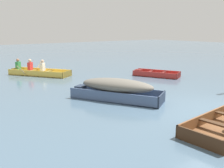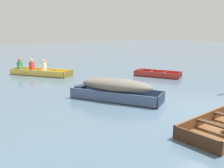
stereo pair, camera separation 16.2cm
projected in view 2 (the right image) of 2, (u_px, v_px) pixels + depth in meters
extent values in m
plane|color=slate|center=(216.00, 113.00, 7.82)|extent=(80.00, 80.00, 0.00)
cube|color=brown|center=(206.00, 118.00, 6.89)|extent=(2.94, 0.22, 0.33)
cube|color=#3F2716|center=(196.00, 140.00, 5.55)|extent=(0.12, 1.20, 0.33)
cube|color=#3F2716|center=(218.00, 126.00, 6.16)|extent=(0.22, 1.10, 0.04)
cube|color=#AD2D28|center=(158.00, 76.00, 13.90)|extent=(1.91, 2.66, 0.04)
cube|color=#AD2D28|center=(155.00, 75.00, 13.49)|extent=(1.11, 2.28, 0.30)
cube|color=#AD2D28|center=(160.00, 72.00, 14.25)|extent=(1.11, 2.28, 0.30)
cube|color=maroon|center=(180.00, 76.00, 13.31)|extent=(0.87, 0.45, 0.30)
cube|color=maroon|center=(140.00, 72.00, 14.35)|extent=(0.53, 0.51, 0.27)
cube|color=maroon|center=(151.00, 72.00, 14.02)|extent=(0.82, 0.50, 0.04)
cube|color=maroon|center=(164.00, 73.00, 13.68)|extent=(0.82, 0.50, 0.04)
cube|color=#475B7F|center=(116.00, 99.00, 9.31)|extent=(2.52, 3.48, 0.04)
cube|color=#475B7F|center=(111.00, 98.00, 8.84)|extent=(1.67, 3.03, 0.40)
cube|color=#475B7F|center=(121.00, 92.00, 9.69)|extent=(1.67, 3.03, 0.40)
cube|color=#273246|center=(161.00, 100.00, 8.58)|extent=(0.91, 0.53, 0.40)
cube|color=#273246|center=(81.00, 90.00, 9.89)|extent=(0.57, 0.53, 0.36)
cube|color=#273246|center=(104.00, 90.00, 9.46)|extent=(0.88, 0.57, 0.04)
cube|color=#273246|center=(129.00, 93.00, 9.04)|extent=(0.88, 0.57, 0.04)
ellipsoid|color=#6B665B|center=(116.00, 85.00, 9.19)|extent=(2.18, 2.92, 0.50)
cube|color=#E5BC47|center=(41.00, 75.00, 14.30)|extent=(2.79, 3.52, 0.04)
cube|color=#E5BC47|center=(36.00, 73.00, 13.84)|extent=(2.02, 3.00, 0.33)
cube|color=#E5BC47|center=(46.00, 71.00, 14.70)|extent=(2.02, 3.00, 0.33)
cube|color=olive|center=(68.00, 74.00, 13.69)|extent=(0.84, 0.58, 0.33)
cube|color=olive|center=(18.00, 70.00, 14.79)|extent=(0.57, 0.54, 0.30)
cube|color=olive|center=(33.00, 70.00, 14.43)|extent=(0.82, 0.62, 0.04)
cube|color=olive|center=(49.00, 71.00, 14.08)|extent=(0.82, 0.62, 0.04)
cube|color=white|center=(44.00, 67.00, 14.13)|extent=(0.33, 0.30, 0.44)
sphere|color=beige|center=(44.00, 61.00, 14.06)|extent=(0.18, 0.18, 0.18)
cube|color=red|center=(32.00, 66.00, 14.40)|extent=(0.33, 0.30, 0.44)
sphere|color=beige|center=(31.00, 60.00, 14.33)|extent=(0.18, 0.18, 0.18)
cube|color=#338C4C|center=(20.00, 65.00, 14.68)|extent=(0.33, 0.30, 0.44)
sphere|color=#9E7051|center=(19.00, 60.00, 14.61)|extent=(0.18, 0.18, 0.18)
cylinder|color=tan|center=(23.00, 70.00, 13.70)|extent=(0.56, 0.39, 0.55)
cylinder|color=tan|center=(40.00, 66.00, 15.15)|extent=(0.56, 0.39, 0.55)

